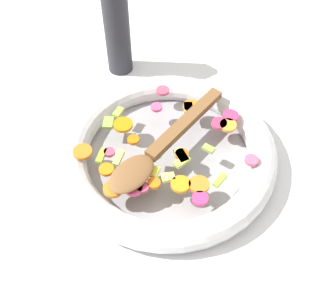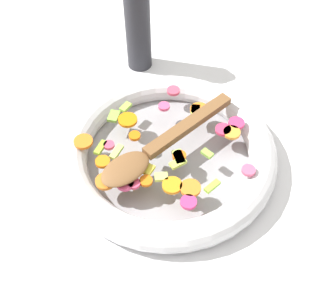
# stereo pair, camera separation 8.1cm
# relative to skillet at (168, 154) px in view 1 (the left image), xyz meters

# --- Properties ---
(ground_plane) EXTENTS (4.00, 4.00, 0.00)m
(ground_plane) POSITION_rel_skillet_xyz_m (0.00, 0.00, -0.02)
(ground_plane) COLOR silver
(skillet) EXTENTS (0.39, 0.39, 0.05)m
(skillet) POSITION_rel_skillet_xyz_m (0.00, 0.00, 0.00)
(skillet) COLOR gray
(skillet) RESTS_ON ground_plane
(chopped_vegetables) EXTENTS (0.30, 0.28, 0.01)m
(chopped_vegetables) POSITION_rel_skillet_xyz_m (0.01, 0.01, 0.03)
(chopped_vegetables) COLOR orange
(chopped_vegetables) RESTS_ON skillet
(wooden_spoon) EXTENTS (0.28, 0.14, 0.01)m
(wooden_spoon) POSITION_rel_skillet_xyz_m (0.03, 0.01, 0.04)
(wooden_spoon) COLOR brown
(wooden_spoon) RESTS_ON chopped_vegetables
(pepper_mill) EXTENTS (0.05, 0.05, 0.23)m
(pepper_mill) POSITION_rel_skillet_xyz_m (-0.04, -0.28, 0.09)
(pepper_mill) COLOR #232328
(pepper_mill) RESTS_ON ground_plane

